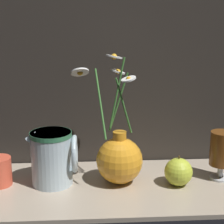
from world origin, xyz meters
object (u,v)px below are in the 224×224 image
at_px(vase_with_flowers, 119,158).
at_px(orange_fruit, 178,172).
at_px(ceramic_pitcher, 53,156).
at_px(tea_glass, 222,150).

bearing_deg(vase_with_flowers, orange_fruit, -9.89).
xyz_separation_m(ceramic_pitcher, orange_fruit, (0.34, -0.03, -0.04)).
distance_m(vase_with_flowers, orange_fruit, 0.17).
bearing_deg(ceramic_pitcher, orange_fruit, -5.23).
relative_size(vase_with_flowers, orange_fruit, 4.16).
xyz_separation_m(ceramic_pitcher, tea_glass, (0.47, 0.00, 0.01)).
bearing_deg(orange_fruit, vase_with_flowers, 170.11).
bearing_deg(orange_fruit, tea_glass, 14.29).
distance_m(tea_glass, orange_fruit, 0.14).
relative_size(vase_with_flowers, tea_glass, 2.53).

